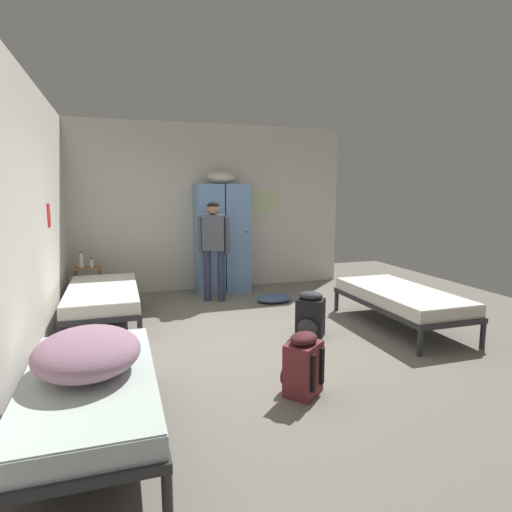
# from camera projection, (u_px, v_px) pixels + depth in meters

# --- Properties ---
(ground_plane) EXTENTS (9.01, 9.01, 0.00)m
(ground_plane) POSITION_uv_depth(u_px,v_px,m) (263.00, 338.00, 5.13)
(ground_plane) COLOR slate
(room_backdrop) EXTENTS (4.87, 5.69, 2.88)m
(room_backdrop) POSITION_uv_depth(u_px,v_px,m) (141.00, 213.00, 5.76)
(room_backdrop) COLOR beige
(room_backdrop) RESTS_ON ground_plane
(locker_bank) EXTENTS (0.90, 0.55, 2.07)m
(locker_bank) POSITION_uv_depth(u_px,v_px,m) (222.00, 236.00, 7.40)
(locker_bank) COLOR #6B93C6
(locker_bank) RESTS_ON ground_plane
(shelf_unit) EXTENTS (0.38, 0.30, 0.57)m
(shelf_unit) POSITION_uv_depth(u_px,v_px,m) (88.00, 282.00, 6.64)
(shelf_unit) COLOR brown
(shelf_unit) RESTS_ON ground_plane
(bed_right) EXTENTS (0.90, 1.90, 0.49)m
(bed_right) POSITION_uv_depth(u_px,v_px,m) (401.00, 298.00, 5.51)
(bed_right) COLOR #28282D
(bed_right) RESTS_ON ground_plane
(bed_left_rear) EXTENTS (0.90, 1.90, 0.49)m
(bed_left_rear) POSITION_uv_depth(u_px,v_px,m) (103.00, 295.00, 5.63)
(bed_left_rear) COLOR #28282D
(bed_left_rear) RESTS_ON ground_plane
(bed_left_front) EXTENTS (0.90, 1.90, 0.49)m
(bed_left_front) POSITION_uv_depth(u_px,v_px,m) (90.00, 389.00, 2.98)
(bed_left_front) COLOR #28282D
(bed_left_front) RESTS_ON ground_plane
(bedding_heap) EXTENTS (0.72, 0.89, 0.29)m
(bedding_heap) POSITION_uv_depth(u_px,v_px,m) (87.00, 352.00, 2.99)
(bedding_heap) COLOR gray
(bedding_heap) RESTS_ON bed_left_front
(person_traveler) EXTENTS (0.47, 0.30, 1.57)m
(person_traveler) POSITION_uv_depth(u_px,v_px,m) (214.00, 242.00, 6.71)
(person_traveler) COLOR #2D334C
(person_traveler) RESTS_ON ground_plane
(water_bottle) EXTENTS (0.06, 0.06, 0.25)m
(water_bottle) POSITION_uv_depth(u_px,v_px,m) (81.00, 260.00, 6.59)
(water_bottle) COLOR silver
(water_bottle) RESTS_ON shelf_unit
(lotion_bottle) EXTENTS (0.05, 0.05, 0.16)m
(lotion_bottle) POSITION_uv_depth(u_px,v_px,m) (92.00, 263.00, 6.58)
(lotion_bottle) COLOR white
(lotion_bottle) RESTS_ON shelf_unit
(backpack_maroon) EXTENTS (0.41, 0.42, 0.55)m
(backpack_maroon) POSITION_uv_depth(u_px,v_px,m) (302.00, 365.00, 3.69)
(backpack_maroon) COLOR maroon
(backpack_maroon) RESTS_ON ground_plane
(backpack_black) EXTENTS (0.41, 0.42, 0.55)m
(backpack_black) POSITION_uv_depth(u_px,v_px,m) (310.00, 315.00, 5.16)
(backpack_black) COLOR black
(backpack_black) RESTS_ON ground_plane
(clothes_pile_denim) EXTENTS (0.57, 0.37, 0.13)m
(clothes_pile_denim) POSITION_uv_depth(u_px,v_px,m) (274.00, 298.00, 6.75)
(clothes_pile_denim) COLOR #42567A
(clothes_pile_denim) RESTS_ON ground_plane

